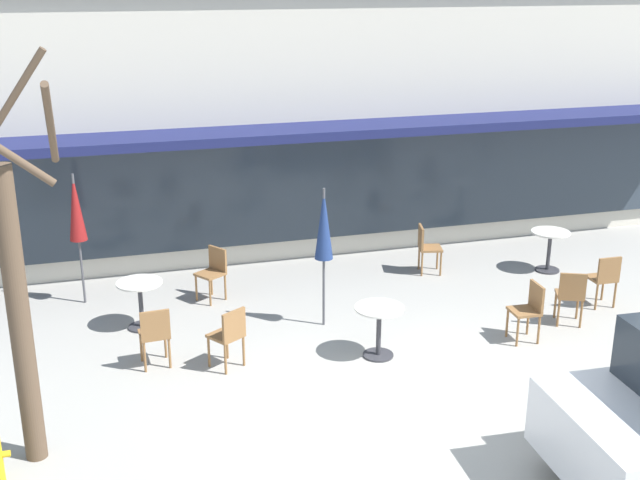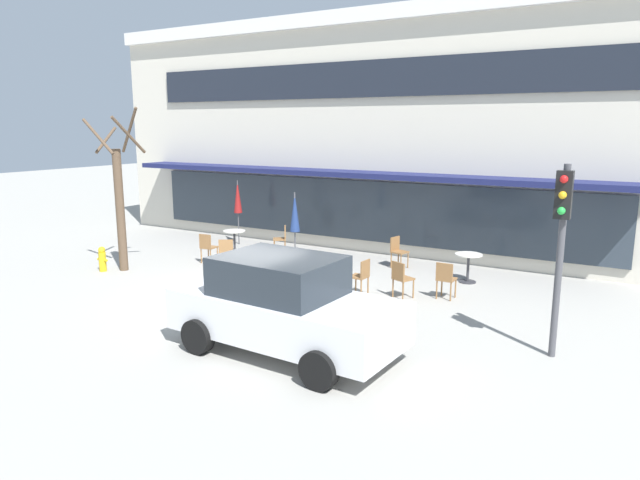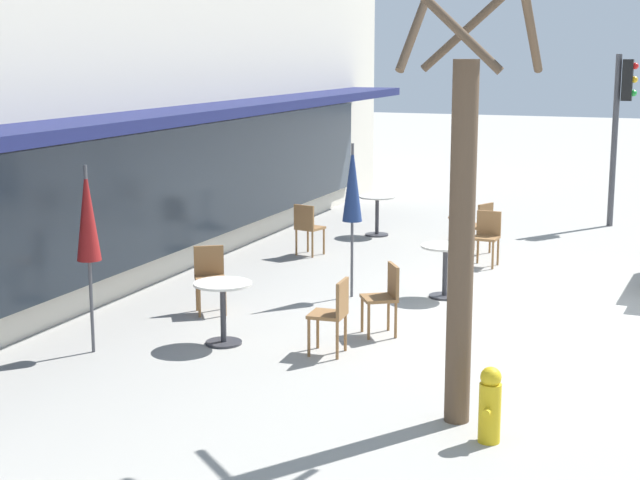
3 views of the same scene
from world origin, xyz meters
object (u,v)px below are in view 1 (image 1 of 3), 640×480
at_px(cafe_table_near_wall, 379,323).
at_px(cafe_chair_1, 155,333).
at_px(cafe_chair_4, 529,307).
at_px(cafe_chair_2, 426,245).
at_px(cafe_chair_5, 213,270).
at_px(cafe_chair_3, 571,293).
at_px(cafe_chair_6, 604,277).
at_px(cafe_table_by_tree, 140,297).
at_px(patio_umbrella_green_folded, 324,225).
at_px(cafe_table_streetside, 550,244).
at_px(street_tree, 18,293).
at_px(cafe_chair_0, 229,333).
at_px(patio_umbrella_cream_folded, 76,209).

bearing_deg(cafe_table_near_wall, cafe_chair_1, 169.93).
bearing_deg(cafe_chair_4, cafe_chair_2, 96.29).
distance_m(cafe_table_near_wall, cafe_chair_5, 3.35).
bearing_deg(cafe_chair_4, cafe_chair_3, 18.71).
xyz_separation_m(cafe_chair_4, cafe_chair_5, (-4.23, 2.87, 0.00)).
xyz_separation_m(cafe_chair_4, cafe_chair_6, (1.82, 0.77, 0.00)).
distance_m(cafe_table_by_tree, patio_umbrella_green_folded, 3.02).
relative_size(patio_umbrella_green_folded, cafe_chair_3, 2.47).
distance_m(cafe_table_streetside, cafe_chair_4, 3.11).
height_order(patio_umbrella_green_folded, street_tree, street_tree).
xyz_separation_m(cafe_table_by_tree, cafe_chair_2, (5.15, 0.99, 0.01)).
relative_size(cafe_table_near_wall, cafe_chair_2, 0.85).
relative_size(cafe_chair_1, street_tree, 0.20).
bearing_deg(cafe_chair_5, cafe_table_streetside, -3.60).
distance_m(cafe_table_by_tree, cafe_chair_2, 5.25).
relative_size(cafe_chair_0, cafe_chair_3, 1.00).
relative_size(cafe_chair_2, street_tree, 0.20).
relative_size(cafe_table_near_wall, cafe_chair_0, 0.85).
relative_size(patio_umbrella_cream_folded, cafe_chair_4, 2.47).
distance_m(cafe_chair_4, cafe_chair_5, 5.11).
bearing_deg(cafe_table_near_wall, street_tree, -164.42).
bearing_deg(street_tree, cafe_chair_6, 12.48).
height_order(cafe_chair_0, cafe_chair_5, same).
relative_size(cafe_chair_2, cafe_chair_6, 1.00).
bearing_deg(street_tree, cafe_table_near_wall, 15.58).
bearing_deg(cafe_chair_5, cafe_chair_2, 2.30).
bearing_deg(cafe_chair_2, cafe_chair_5, -177.70).
bearing_deg(street_tree, cafe_table_streetside, 22.60).
relative_size(cafe_table_streetside, street_tree, 0.17).
height_order(patio_umbrella_cream_folded, street_tree, street_tree).
bearing_deg(cafe_table_near_wall, cafe_chair_2, 55.71).
bearing_deg(cafe_chair_6, cafe_chair_5, 160.86).
xyz_separation_m(cafe_chair_3, street_tree, (-7.79, -1.46, 1.48)).
xyz_separation_m(cafe_table_near_wall, cafe_chair_2, (1.98, 2.91, 0.01)).
height_order(cafe_table_by_tree, cafe_chair_1, cafe_chair_1).
height_order(patio_umbrella_green_folded, cafe_chair_5, patio_umbrella_green_folded).
xyz_separation_m(cafe_chair_3, cafe_chair_4, (-0.89, -0.30, 0.00)).
bearing_deg(cafe_table_near_wall, cafe_chair_5, 124.81).
height_order(cafe_chair_4, street_tree, street_tree).
distance_m(patio_umbrella_green_folded, patio_umbrella_cream_folded, 4.06).
relative_size(cafe_chair_0, street_tree, 0.20).
xyz_separation_m(cafe_chair_2, cafe_chair_4, (0.33, -3.03, 0.00)).
distance_m(cafe_table_by_tree, cafe_chair_0, 2.00).
xyz_separation_m(cafe_table_by_tree, cafe_chair_6, (7.31, -1.27, 0.01)).
height_order(cafe_chair_4, cafe_chair_5, same).
bearing_deg(cafe_chair_3, cafe_table_by_tree, 164.76).
distance_m(patio_umbrella_green_folded, cafe_chair_4, 3.27).
xyz_separation_m(patio_umbrella_green_folded, patio_umbrella_cream_folded, (-3.56, 1.95, 0.00)).
distance_m(patio_umbrella_cream_folded, cafe_chair_6, 8.61).
relative_size(cafe_chair_6, street_tree, 0.20).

